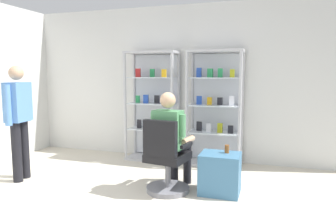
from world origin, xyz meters
name	(u,v)px	position (x,y,z in m)	size (l,w,h in m)	color
back_wall	(187,83)	(0.00, 3.00, 1.35)	(6.00, 0.10, 2.70)	silver
display_cabinet_left	(153,105)	(-0.55, 2.76, 0.96)	(0.90, 0.45, 1.90)	#B7B7BC
display_cabinet_right	(215,107)	(0.55, 2.76, 0.96)	(0.90, 0.45, 1.90)	#B7B7BC
office_chair	(166,163)	(0.18, 1.27, 0.39)	(0.60, 0.56, 0.96)	slate
seated_shopkeeper	(172,136)	(0.21, 1.43, 0.71)	(0.53, 0.60, 1.29)	black
storage_crate	(220,173)	(0.84, 1.46, 0.26)	(0.50, 0.42, 0.52)	teal
tea_glass	(227,149)	(0.91, 1.53, 0.57)	(0.06, 0.06, 0.10)	brown
standing_customer	(19,115)	(-1.95, 1.10, 0.93)	(0.27, 0.52, 1.63)	black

